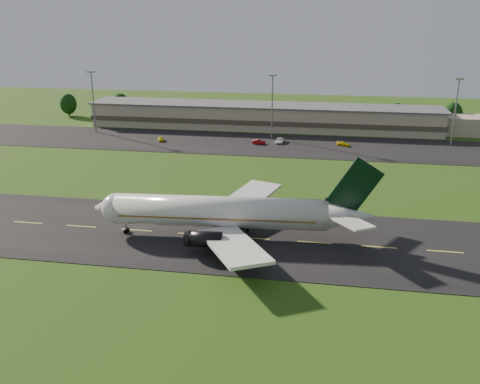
% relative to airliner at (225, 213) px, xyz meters
% --- Properties ---
extents(ground, '(360.00, 360.00, 0.00)m').
position_rel_airliner_xyz_m(ground, '(-5.87, -0.07, -4.66)').
color(ground, '#2B4D13').
rests_on(ground, ground).
extents(taxiway, '(220.00, 30.00, 0.10)m').
position_rel_airliner_xyz_m(taxiway, '(-5.87, -0.07, -4.61)').
color(taxiway, black).
rests_on(taxiway, ground).
extents(apron, '(260.00, 30.00, 0.10)m').
position_rel_airliner_xyz_m(apron, '(-5.87, 71.93, -4.61)').
color(apron, black).
rests_on(apron, ground).
extents(airliner, '(51.29, 42.06, 15.57)m').
position_rel_airliner_xyz_m(airliner, '(0.00, 0.00, 0.00)').
color(airliner, white).
rests_on(airliner, ground).
extents(terminal, '(145.00, 16.00, 8.40)m').
position_rel_airliner_xyz_m(terminal, '(0.53, 96.12, -0.67)').
color(terminal, '#BBA88F').
rests_on(terminal, ground).
extents(light_mast_west, '(2.40, 1.20, 20.35)m').
position_rel_airliner_xyz_m(light_mast_west, '(-60.87, 79.93, 8.08)').
color(light_mast_west, gray).
rests_on(light_mast_west, ground).
extents(light_mast_centre, '(2.40, 1.20, 20.35)m').
position_rel_airliner_xyz_m(light_mast_centre, '(-0.87, 79.93, 8.08)').
color(light_mast_centre, gray).
rests_on(light_mast_centre, ground).
extents(light_mast_east, '(2.40, 1.20, 20.35)m').
position_rel_airliner_xyz_m(light_mast_east, '(54.13, 79.93, 8.08)').
color(light_mast_east, gray).
rests_on(light_mast_east, ground).
extents(tree_line, '(199.67, 7.86, 10.19)m').
position_rel_airliner_xyz_m(tree_line, '(26.53, 105.90, 0.20)').
color(tree_line, black).
rests_on(tree_line, ground).
extents(service_vehicle_a, '(2.94, 4.18, 1.32)m').
position_rel_airliner_xyz_m(service_vehicle_a, '(-34.85, 70.51, -3.90)').
color(service_vehicle_a, '#CAB80B').
rests_on(service_vehicle_a, apron).
extents(service_vehicle_b, '(4.30, 1.97, 1.37)m').
position_rel_airliner_xyz_m(service_vehicle_b, '(-3.86, 71.71, -3.88)').
color(service_vehicle_b, '#990A0B').
rests_on(service_vehicle_b, apron).
extents(service_vehicle_c, '(2.69, 5.29, 1.43)m').
position_rel_airliner_xyz_m(service_vehicle_c, '(2.41, 74.37, -3.85)').
color(service_vehicle_c, silver).
rests_on(service_vehicle_c, apron).
extents(service_vehicle_d, '(4.46, 3.28, 1.20)m').
position_rel_airliner_xyz_m(service_vehicle_d, '(21.81, 73.80, -3.96)').
color(service_vehicle_d, yellow).
rests_on(service_vehicle_d, apron).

